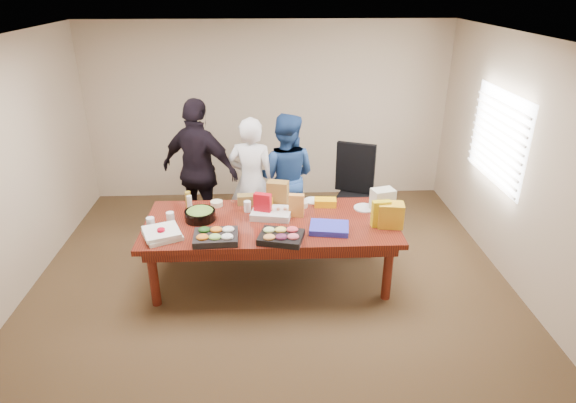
{
  "coord_description": "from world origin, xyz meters",
  "views": [
    {
      "loc": [
        -0.03,
        -4.86,
        3.22
      ],
      "look_at": [
        0.2,
        0.1,
        0.94
      ],
      "focal_mm": 30.42,
      "sensor_mm": 36.0,
      "label": 1
    }
  ],
  "objects_px": {
    "sheet_cake": "(271,213)",
    "person_right": "(285,177)",
    "conference_table": "(271,250)",
    "office_chair": "(357,198)",
    "person_center": "(252,182)",
    "salad_bowl": "(200,215)"
  },
  "relations": [
    {
      "from": "office_chair",
      "to": "person_center",
      "type": "relative_size",
      "value": 0.72
    },
    {
      "from": "office_chair",
      "to": "person_center",
      "type": "distance_m",
      "value": 1.38
    },
    {
      "from": "conference_table",
      "to": "person_right",
      "type": "distance_m",
      "value": 1.2
    },
    {
      "from": "office_chair",
      "to": "person_center",
      "type": "height_order",
      "value": "person_center"
    },
    {
      "from": "conference_table",
      "to": "person_right",
      "type": "xyz_separation_m",
      "value": [
        0.21,
        1.08,
        0.47
      ]
    },
    {
      "from": "person_center",
      "to": "salad_bowl",
      "type": "bearing_deg",
      "value": 68.37
    },
    {
      "from": "office_chair",
      "to": "person_right",
      "type": "xyz_separation_m",
      "value": [
        -0.93,
        0.18,
        0.24
      ]
    },
    {
      "from": "conference_table",
      "to": "salad_bowl",
      "type": "xyz_separation_m",
      "value": [
        -0.79,
        0.08,
        0.43
      ]
    },
    {
      "from": "conference_table",
      "to": "salad_bowl",
      "type": "distance_m",
      "value": 0.9
    },
    {
      "from": "person_right",
      "to": "salad_bowl",
      "type": "height_order",
      "value": "person_right"
    },
    {
      "from": "person_center",
      "to": "sheet_cake",
      "type": "height_order",
      "value": "person_center"
    },
    {
      "from": "person_right",
      "to": "sheet_cake",
      "type": "relative_size",
      "value": 3.86
    },
    {
      "from": "sheet_cake",
      "to": "salad_bowl",
      "type": "distance_m",
      "value": 0.8
    },
    {
      "from": "person_right",
      "to": "person_center",
      "type": "bearing_deg",
      "value": 32.24
    },
    {
      "from": "conference_table",
      "to": "office_chair",
      "type": "xyz_separation_m",
      "value": [
        1.14,
        0.9,
        0.24
      ]
    },
    {
      "from": "person_center",
      "to": "salad_bowl",
      "type": "height_order",
      "value": "person_center"
    },
    {
      "from": "sheet_cake",
      "to": "person_right",
      "type": "bearing_deg",
      "value": 88.62
    },
    {
      "from": "salad_bowl",
      "to": "sheet_cake",
      "type": "bearing_deg",
      "value": 3.6
    },
    {
      "from": "person_center",
      "to": "salad_bowl",
      "type": "xyz_separation_m",
      "value": [
        -0.56,
        -0.85,
        -0.04
      ]
    },
    {
      "from": "person_right",
      "to": "sheet_cake",
      "type": "bearing_deg",
      "value": 91.86
    },
    {
      "from": "person_center",
      "to": "sheet_cake",
      "type": "bearing_deg",
      "value": 118.17
    },
    {
      "from": "conference_table",
      "to": "person_center",
      "type": "xyz_separation_m",
      "value": [
        -0.23,
        0.93,
        0.47
      ]
    }
  ]
}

